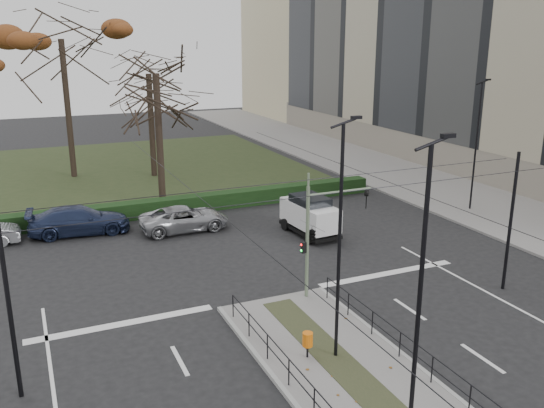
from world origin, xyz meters
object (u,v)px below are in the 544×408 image
(parked_car_third, at_px, (79,220))
(parked_car_fourth, at_px, (184,219))
(bare_tree_center, at_px, (149,81))
(streetlamp_median_far, at_px, (340,241))
(streetlamp_median_near, at_px, (420,300))
(streetlamp_sidewalk, at_px, (476,145))
(rust_tree, at_px, (61,39))
(bare_tree_near, at_px, (156,84))
(traffic_light, at_px, (313,233))
(white_van, at_px, (310,214))
(litter_bin, at_px, (308,340))

(parked_car_third, distance_m, parked_car_fourth, 5.74)
(bare_tree_center, bearing_deg, streetlamp_median_far, -90.76)
(streetlamp_median_near, bearing_deg, parked_car_third, 105.43)
(streetlamp_median_far, distance_m, streetlamp_sidewalk, 20.19)
(rust_tree, xyz_separation_m, bare_tree_center, (5.76, -2.22, -3.05))
(streetlamp_median_near, height_order, bare_tree_near, bare_tree_near)
(streetlamp_sidewalk, relative_size, parked_car_fourth, 1.61)
(streetlamp_median_near, relative_size, streetlamp_sidewalk, 1.03)
(rust_tree, bearing_deg, bare_tree_center, -21.05)
(bare_tree_center, bearing_deg, parked_car_fourth, -95.69)
(traffic_light, height_order, white_van, traffic_light)
(streetlamp_sidewalk, height_order, bare_tree_center, bare_tree_center)
(white_van, distance_m, rust_tree, 23.88)
(traffic_light, xyz_separation_m, bare_tree_near, (-2.36, 16.34, 4.87))
(parked_car_third, distance_m, bare_tree_near, 9.70)
(litter_bin, height_order, white_van, white_van)
(streetlamp_median_far, distance_m, bare_tree_near, 21.18)
(traffic_light, bearing_deg, rust_tree, 104.43)
(parked_car_fourth, distance_m, white_van, 7.03)
(streetlamp_median_far, bearing_deg, bare_tree_near, 92.44)
(streetlamp_sidewalk, height_order, parked_car_fourth, streetlamp_sidewalk)
(bare_tree_near, bearing_deg, streetlamp_median_far, -87.56)
(streetlamp_median_near, distance_m, bare_tree_center, 33.71)
(traffic_light, height_order, streetlamp_median_far, streetlamp_median_far)
(streetlamp_median_far, xyz_separation_m, bare_tree_center, (0.38, 28.94, 3.08))
(streetlamp_median_far, height_order, bare_tree_near, bare_tree_near)
(parked_car_fourth, relative_size, bare_tree_center, 0.48)
(bare_tree_center, bearing_deg, streetlamp_sidewalk, -47.00)
(streetlamp_median_far, bearing_deg, parked_car_third, 110.74)
(parked_car_fourth, bearing_deg, parked_car_third, 72.01)
(litter_bin, relative_size, streetlamp_sidewalk, 0.11)
(parked_car_third, bearing_deg, litter_bin, -156.48)
(streetlamp_median_far, xyz_separation_m, streetlamp_sidewalk, (16.42, 11.74, -0.03))
(streetlamp_median_far, xyz_separation_m, parked_car_third, (-6.44, 17.00, -3.44))
(white_van, bearing_deg, streetlamp_median_near, -108.81)
(traffic_light, distance_m, white_van, 8.28)
(parked_car_fourth, bearing_deg, bare_tree_near, -1.06)
(streetlamp_sidewalk, relative_size, parked_car_third, 1.48)
(traffic_light, xyz_separation_m, white_van, (3.64, 7.24, -1.72))
(litter_bin, height_order, parked_car_fourth, parked_car_fourth)
(parked_car_third, xyz_separation_m, white_van, (11.55, -5.23, 0.37))
(traffic_light, xyz_separation_m, streetlamp_median_near, (-1.95, -9.16, 1.44))
(bare_tree_center, height_order, bare_tree_near, bare_tree_near)
(traffic_light, relative_size, litter_bin, 5.19)
(white_van, xyz_separation_m, rust_tree, (-10.48, 19.39, 9.20))
(litter_bin, bearing_deg, traffic_light, 60.38)
(litter_bin, xyz_separation_m, streetlamp_median_near, (0.46, -4.92, 3.52))
(parked_car_third, relative_size, bare_tree_near, 0.49)
(parked_car_third, bearing_deg, bare_tree_center, -24.48)
(bare_tree_near, bearing_deg, bare_tree_center, 81.04)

